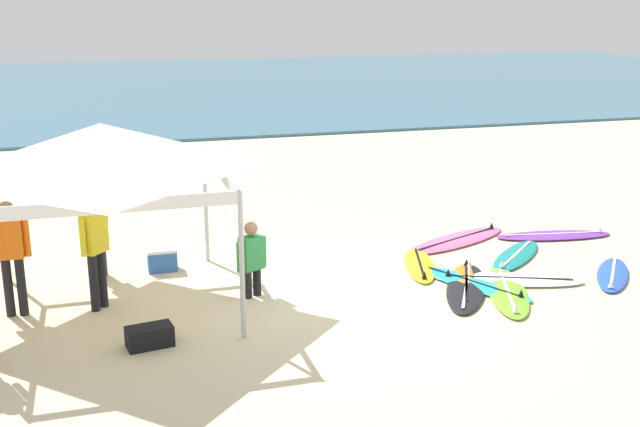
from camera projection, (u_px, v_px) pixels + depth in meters
ground_plane at (319, 299)px, 11.68m from camera, size 80.00×80.00×0.00m
sea at (152, 85)px, 41.54m from camera, size 80.00×36.00×0.10m
canopy_tent at (102, 149)px, 10.78m from camera, size 3.42×3.42×2.75m
surfboard_teal at (516, 256)px, 13.55m from camera, size 1.82×1.74×0.19m
surfboard_yellow at (420, 265)px, 13.07m from camera, size 1.03×1.89×0.19m
surfboard_blue at (613, 274)px, 12.61m from camera, size 1.52×1.71×0.19m
surfboard_purple at (554, 235)px, 14.74m from camera, size 2.36×0.97×0.19m
surfboard_pink at (457, 240)px, 14.45m from camera, size 2.62×1.66×0.19m
surfboard_lime at (507, 291)px, 11.87m from camera, size 1.40×2.29×0.19m
surfboard_white at (508, 279)px, 12.39m from camera, size 2.47×1.48×0.19m
surfboard_orange at (466, 284)px, 12.20m from camera, size 1.37×2.00×0.19m
surfboard_cyan at (474, 283)px, 12.21m from camera, size 1.48×2.20×0.19m
surfboard_black at (466, 287)px, 12.04m from camera, size 1.65×2.25×0.19m
person_orange at (11, 251)px, 10.80m from camera, size 0.55×0.24×1.71m
person_grey at (97, 220)px, 12.34m from camera, size 0.33×0.52×1.71m
person_yellow at (95, 245)px, 11.04m from camera, size 0.41×0.43×1.71m
person_green at (252, 256)px, 11.59m from camera, size 0.50×0.36×1.20m
gear_bag_near_tent at (150, 336)px, 10.02m from camera, size 0.64×0.41×0.28m
cooler_box at (162, 259)px, 12.87m from camera, size 0.50×0.36×0.39m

